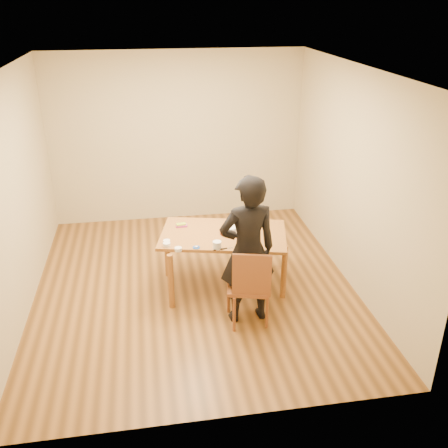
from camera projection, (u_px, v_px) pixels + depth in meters
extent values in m
cube|color=brown|center=(195.00, 286.00, 6.45)|extent=(4.00, 4.50, 0.00)
cube|color=silver|center=(189.00, 69.00, 5.32)|extent=(4.00, 4.50, 0.00)
cube|color=tan|center=(177.00, 138.00, 7.90)|extent=(4.00, 0.00, 2.70)
cube|color=tan|center=(14.00, 198.00, 5.59)|extent=(0.00, 4.50, 2.70)
cube|color=tan|center=(352.00, 178.00, 6.18)|extent=(0.00, 4.50, 2.70)
cube|color=brown|center=(223.00, 235.00, 6.14)|extent=(1.69, 1.23, 0.04)
cube|color=brown|center=(248.00, 286.00, 5.59)|extent=(0.53, 0.53, 0.04)
cylinder|color=#B0200B|center=(231.00, 233.00, 6.14)|extent=(0.27, 0.27, 0.02)
cylinder|color=white|center=(231.00, 229.00, 6.12)|extent=(0.20, 0.20, 0.06)
ellipsoid|color=white|center=(231.00, 226.00, 6.10)|extent=(0.20, 0.20, 0.03)
cylinder|color=white|center=(217.00, 245.00, 5.76)|extent=(0.10, 0.10, 0.09)
cylinder|color=#173D96|center=(196.00, 247.00, 5.79)|extent=(0.09, 0.09, 0.01)
ellipsoid|color=white|center=(196.00, 246.00, 5.78)|extent=(0.04, 0.04, 0.02)
cylinder|color=white|center=(178.00, 249.00, 5.71)|extent=(0.09, 0.09, 0.04)
cylinder|color=white|center=(167.00, 242.00, 5.89)|extent=(0.08, 0.08, 0.04)
cylinder|color=white|center=(167.00, 244.00, 5.82)|extent=(0.09, 0.09, 0.04)
cube|color=#C42E67|center=(182.00, 226.00, 6.31)|extent=(0.14, 0.07, 0.02)
cube|color=green|center=(181.00, 224.00, 6.31)|extent=(0.13, 0.07, 0.02)
cube|color=black|center=(220.00, 249.00, 5.75)|extent=(0.17, 0.04, 0.01)
imported|color=black|center=(248.00, 251.00, 5.45)|extent=(0.68, 0.48, 1.75)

